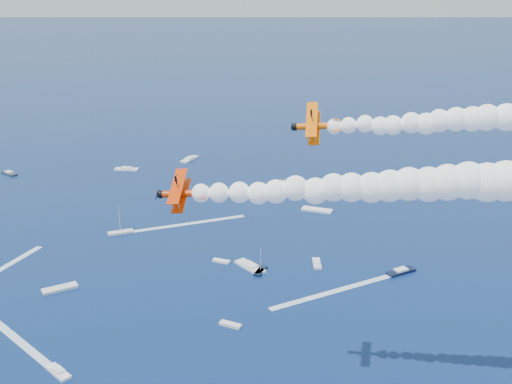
{
  "coord_description": "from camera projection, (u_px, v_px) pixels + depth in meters",
  "views": [
    {
      "loc": [
        2.56,
        -73.95,
        82.42
      ],
      "look_at": [
        -5.16,
        24.73,
        47.02
      ],
      "focal_mm": 45.5,
      "sensor_mm": 36.0,
      "label": 1
    }
  ],
  "objects": [
    {
      "name": "spectator_boats",
      "position": [
        285.0,
        240.0,
        202.0
      ],
      "size": [
        242.83,
        176.91,
        0.7
      ],
      "color": "black",
      "rests_on": "ground"
    },
    {
      "name": "biplane_trail",
      "position": [
        183.0,
        194.0,
        92.72
      ],
      "size": [
        7.79,
        9.62,
        7.87
      ],
      "primitive_type": null,
      "rotation": [
        -0.32,
        0.07,
        3.12
      ],
      "color": "red"
    },
    {
      "name": "biplane_lead",
      "position": [
        316.0,
        126.0,
        113.49
      ],
      "size": [
        9.09,
        11.46,
        9.85
      ],
      "primitive_type": null,
      "rotation": [
        -0.45,
        0.07,
        3.09
      ],
      "color": "#F86405"
    },
    {
      "name": "boat_wakes",
      "position": [
        136.0,
        275.0,
        179.9
      ],
      "size": [
        116.98,
        91.98,
        0.04
      ],
      "color": "white",
      "rests_on": "ground"
    },
    {
      "name": "smoke_trail_trail",
      "position": [
        408.0,
        185.0,
        88.99
      ],
      "size": [
        63.99,
        9.09,
        11.5
      ],
      "primitive_type": null,
      "rotation": [
        0.0,
        0.0,
        3.12
      ],
      "color": "white"
    },
    {
      "name": "smoke_trail_lead",
      "position": [
        505.0,
        118.0,
        108.72
      ],
      "size": [
        64.21,
        13.33,
        11.5
      ],
      "primitive_type": null,
      "rotation": [
        0.0,
        0.0,
        3.09
      ],
      "color": "white"
    }
  ]
}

